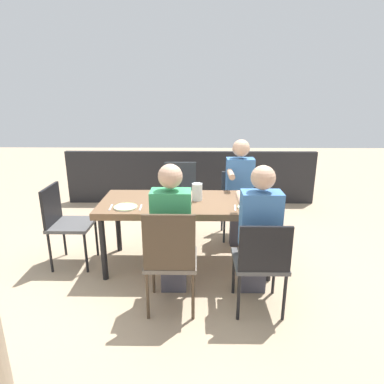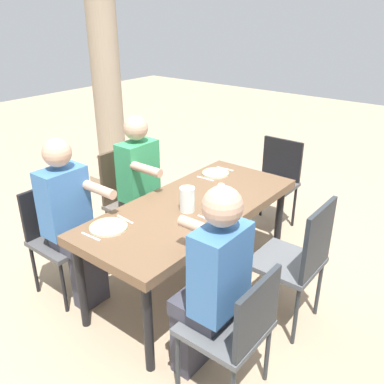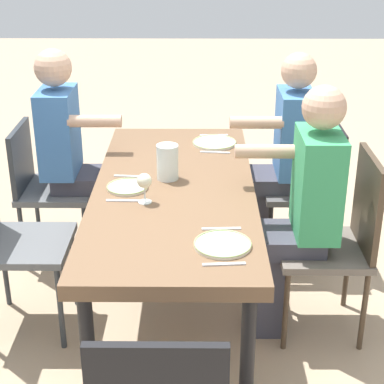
{
  "view_description": "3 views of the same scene",
  "coord_description": "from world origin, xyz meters",
  "px_view_note": "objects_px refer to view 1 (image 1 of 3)",
  "views": [
    {
      "loc": [
        -0.1,
        3.27,
        1.85
      ],
      "look_at": [
        -0.05,
        -0.0,
        0.85
      ],
      "focal_mm": 30.47,
      "sensor_mm": 36.0,
      "label": 1
    },
    {
      "loc": [
        -2.18,
        -1.72,
        2.11
      ],
      "look_at": [
        0.1,
        0.08,
        0.79
      ],
      "focal_mm": 38.47,
      "sensor_mm": 36.0,
      "label": 2
    },
    {
      "loc": [
        2.9,
        0.11,
        2.01
      ],
      "look_at": [
        0.14,
        0.09,
        0.78
      ],
      "focal_mm": 59.39,
      "sensor_mm": 36.0,
      "label": 3
    }
  ],
  "objects_px": {
    "plate_0": "(250,207)",
    "chair_west_north": "(261,260)",
    "wine_glass_1": "(170,188)",
    "chair_mid_north": "(171,256)",
    "diner_woman_green": "(172,229)",
    "chair_head_east": "(64,219)",
    "dining_table": "(187,207)",
    "water_pitcher": "(197,193)",
    "chair_west_south": "(238,200)",
    "diner_guest_third": "(240,188)",
    "plate_1": "(186,194)",
    "diner_man_white": "(258,230)",
    "plate_2": "(126,207)",
    "chair_mid_south": "(180,195)"
  },
  "relations": [
    {
      "from": "plate_0",
      "to": "chair_west_north",
      "type": "bearing_deg",
      "value": 90.86
    },
    {
      "from": "wine_glass_1",
      "to": "chair_mid_north",
      "type": "bearing_deg",
      "value": 94.06
    },
    {
      "from": "chair_west_north",
      "to": "diner_woman_green",
      "type": "distance_m",
      "value": 0.8
    },
    {
      "from": "chair_west_north",
      "to": "chair_head_east",
      "type": "bearing_deg",
      "value": -22.42
    },
    {
      "from": "dining_table",
      "to": "chair_mid_north",
      "type": "relative_size",
      "value": 1.92
    },
    {
      "from": "water_pitcher",
      "to": "chair_west_north",
      "type": "bearing_deg",
      "value": 122.27
    },
    {
      "from": "chair_west_south",
      "to": "chair_head_east",
      "type": "relative_size",
      "value": 0.93
    },
    {
      "from": "diner_woman_green",
      "to": "wine_glass_1",
      "type": "xyz_separation_m",
      "value": [
        0.07,
        -0.76,
        0.16
      ]
    },
    {
      "from": "dining_table",
      "to": "plate_0",
      "type": "height_order",
      "value": "plate_0"
    },
    {
      "from": "water_pitcher",
      "to": "diner_guest_third",
      "type": "bearing_deg",
      "value": -131.67
    },
    {
      "from": "plate_1",
      "to": "dining_table",
      "type": "bearing_deg",
      "value": 95.38
    },
    {
      "from": "chair_mid_north",
      "to": "plate_1",
      "type": "height_order",
      "value": "chair_mid_north"
    },
    {
      "from": "diner_man_white",
      "to": "plate_0",
      "type": "xyz_separation_m",
      "value": [
        0.01,
        -0.41,
        0.07
      ]
    },
    {
      "from": "chair_west_south",
      "to": "chair_west_north",
      "type": "bearing_deg",
      "value": 90.0
    },
    {
      "from": "plate_2",
      "to": "diner_guest_third",
      "type": "bearing_deg",
      "value": -145.52
    },
    {
      "from": "chair_mid_south",
      "to": "diner_woman_green",
      "type": "relative_size",
      "value": 0.75
    },
    {
      "from": "diner_guest_third",
      "to": "chair_mid_south",
      "type": "bearing_deg",
      "value": -13.99
    },
    {
      "from": "chair_west_south",
      "to": "wine_glass_1",
      "type": "height_order",
      "value": "wine_glass_1"
    },
    {
      "from": "chair_mid_north",
      "to": "plate_1",
      "type": "relative_size",
      "value": 4.64
    },
    {
      "from": "diner_man_white",
      "to": "water_pitcher",
      "type": "height_order",
      "value": "diner_man_white"
    },
    {
      "from": "chair_west_south",
      "to": "plate_2",
      "type": "height_order",
      "value": "chair_west_south"
    },
    {
      "from": "chair_mid_north",
      "to": "plate_0",
      "type": "bearing_deg",
      "value": -141.02
    },
    {
      "from": "dining_table",
      "to": "chair_head_east",
      "type": "distance_m",
      "value": 1.34
    },
    {
      "from": "dining_table",
      "to": "diner_man_white",
      "type": "bearing_deg",
      "value": 135.89
    },
    {
      "from": "water_pitcher",
      "to": "chair_head_east",
      "type": "bearing_deg",
      "value": 1.4
    },
    {
      "from": "plate_0",
      "to": "plate_1",
      "type": "bearing_deg",
      "value": -34.23
    },
    {
      "from": "diner_man_white",
      "to": "wine_glass_1",
      "type": "distance_m",
      "value": 1.13
    },
    {
      "from": "wine_glass_1",
      "to": "water_pitcher",
      "type": "relative_size",
      "value": 0.8
    },
    {
      "from": "plate_2",
      "to": "diner_woman_green",
      "type": "bearing_deg",
      "value": 140.68
    },
    {
      "from": "wine_glass_1",
      "to": "diner_guest_third",
      "type": "bearing_deg",
      "value": -148.5
    },
    {
      "from": "diner_man_white",
      "to": "plate_0",
      "type": "distance_m",
      "value": 0.41
    },
    {
      "from": "chair_mid_south",
      "to": "plate_2",
      "type": "relative_size",
      "value": 4.06
    },
    {
      "from": "chair_head_east",
      "to": "diner_man_white",
      "type": "relative_size",
      "value": 0.7
    },
    {
      "from": "plate_2",
      "to": "chair_mid_south",
      "type": "bearing_deg",
      "value": -115.13
    },
    {
      "from": "chair_west_south",
      "to": "diner_man_white",
      "type": "xyz_separation_m",
      "value": [
        0.0,
        1.44,
        0.19
      ]
    },
    {
      "from": "chair_west_north",
      "to": "chair_head_east",
      "type": "distance_m",
      "value": 2.14
    },
    {
      "from": "chair_mid_south",
      "to": "diner_woman_green",
      "type": "height_order",
      "value": "diner_woman_green"
    },
    {
      "from": "plate_1",
      "to": "plate_2",
      "type": "xyz_separation_m",
      "value": [
        0.58,
        0.45,
        -0.0
      ]
    },
    {
      "from": "chair_head_east",
      "to": "diner_woman_green",
      "type": "bearing_deg",
      "value": 152.89
    },
    {
      "from": "dining_table",
      "to": "chair_west_south",
      "type": "height_order",
      "value": "chair_west_south"
    },
    {
      "from": "dining_table",
      "to": "water_pitcher",
      "type": "height_order",
      "value": "water_pitcher"
    },
    {
      "from": "chair_west_south",
      "to": "chair_head_east",
      "type": "xyz_separation_m",
      "value": [
        1.98,
        0.82,
        0.03
      ]
    },
    {
      "from": "diner_guest_third",
      "to": "wine_glass_1",
      "type": "height_order",
      "value": "diner_guest_third"
    },
    {
      "from": "diner_woman_green",
      "to": "plate_1",
      "type": "distance_m",
      "value": 0.86
    },
    {
      "from": "plate_1",
      "to": "wine_glass_1",
      "type": "xyz_separation_m",
      "value": [
        0.16,
        0.1,
        0.1
      ]
    },
    {
      "from": "plate_2",
      "to": "diner_man_white",
      "type": "bearing_deg",
      "value": 162.18
    },
    {
      "from": "wine_glass_1",
      "to": "water_pitcher",
      "type": "xyz_separation_m",
      "value": [
        -0.29,
        0.1,
        -0.02
      ]
    },
    {
      "from": "chair_mid_north",
      "to": "diner_man_white",
      "type": "relative_size",
      "value": 0.74
    },
    {
      "from": "chair_west_south",
      "to": "chair_mid_north",
      "type": "xyz_separation_m",
      "value": [
        0.76,
        1.64,
        0.05
      ]
    },
    {
      "from": "dining_table",
      "to": "diner_guest_third",
      "type": "relative_size",
      "value": 1.41
    }
  ]
}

